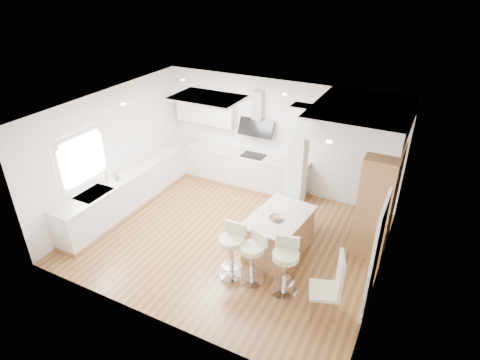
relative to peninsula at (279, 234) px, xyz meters
The scene contains 18 objects.
ground 1.18m from the peninsula, behind, with size 6.00×6.00×0.00m, color olive.
ceiling 1.18m from the peninsula, behind, with size 6.00×5.00×0.02m, color white.
wall_back 2.88m from the peninsula, 113.64° to the left, with size 6.00×0.04×2.80m, color white.
wall_left 4.20m from the peninsula, behind, with size 0.04×5.00×2.80m, color white.
wall_right 2.14m from the peninsula, ahead, with size 0.04×5.00×2.80m, color white.
skylight 3.05m from the peninsula, 162.57° to the left, with size 4.10×2.10×0.06m.
window_left 4.33m from the peninsula, 167.33° to the right, with size 0.06×1.28×1.07m.
doorway_right 2.06m from the peninsula, 17.93° to the right, with size 0.05×1.00×2.10m.
counter_left 3.80m from the peninsula, behind, with size 0.63×4.50×1.35m.
counter_back 3.00m from the peninsula, 132.15° to the left, with size 3.62×0.63×2.50m.
pillar 1.34m from the peninsula, 92.46° to the left, with size 0.35×0.35×2.80m.
soffit 2.76m from the peninsula, 54.02° to the left, with size 1.78×2.20×0.40m.
oven_column 2.09m from the peninsula, 37.54° to the left, with size 0.63×1.21×2.10m.
peninsula is the anchor object (origin of this frame).
bar_stool_a 1.13m from the peninsula, 117.52° to the right, with size 0.49×0.49×1.07m.
bar_stool_b 0.99m from the peninsula, 95.82° to the right, with size 0.60×0.60×1.01m.
bar_stool_c 1.09m from the peninsula, 62.11° to the right, with size 0.59×0.59×1.08m.
dining_chair 1.79m from the peninsula, 39.70° to the right, with size 0.60×0.60×1.23m.
Camera 1 is at (3.33, -6.07, 5.15)m, focal length 30.00 mm.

